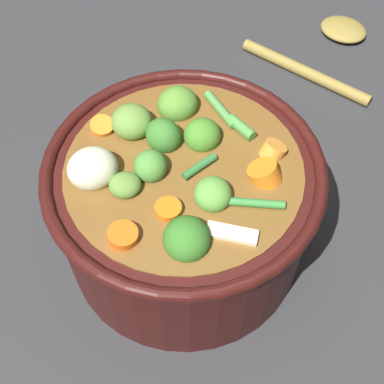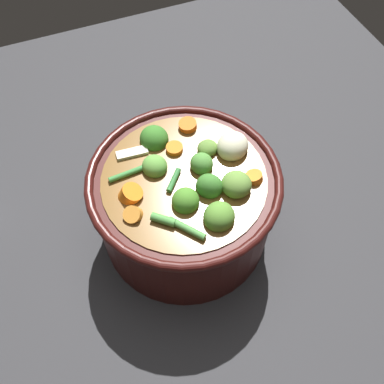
{
  "view_description": "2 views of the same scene",
  "coord_description": "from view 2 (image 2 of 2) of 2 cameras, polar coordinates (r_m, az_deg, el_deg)",
  "views": [
    {
      "loc": [
        0.28,
        0.05,
        0.5
      ],
      "look_at": [
        0.02,
        0.01,
        0.12
      ],
      "focal_mm": 48.17,
      "sensor_mm": 36.0,
      "label": 1
    },
    {
      "loc": [
        -0.3,
        0.11,
        0.59
      ],
      "look_at": [
        -0.01,
        -0.01,
        0.11
      ],
      "focal_mm": 40.38,
      "sensor_mm": 36.0,
      "label": 2
    }
  ],
  "objects": [
    {
      "name": "ground_plane",
      "position": [
        0.67,
        -0.88,
        -4.75
      ],
      "size": [
        1.1,
        1.1,
        0.0
      ],
      "primitive_type": "plane",
      "color": "#2D2D30"
    },
    {
      "name": "cooking_pot",
      "position": [
        0.61,
        -0.93,
        -1.43
      ],
      "size": [
        0.26,
        0.26,
        0.16
      ],
      "color": "#38110F",
      "rests_on": "ground_plane"
    }
  ]
}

